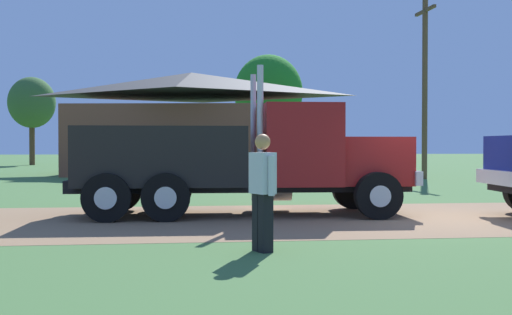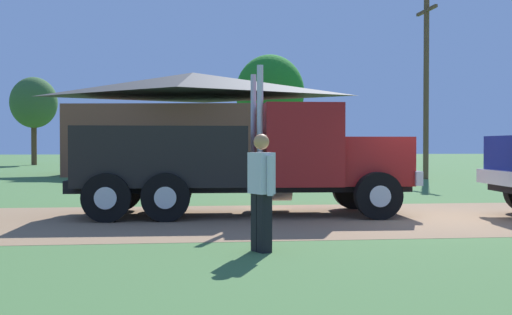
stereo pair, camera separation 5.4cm
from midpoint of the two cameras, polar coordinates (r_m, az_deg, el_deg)
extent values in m
plane|color=#456E38|center=(15.00, 14.41, -5.20)|extent=(200.00, 200.00, 0.00)
cube|color=#8C6C4C|center=(15.00, 14.41, -5.19)|extent=(120.00, 6.43, 0.01)
cube|color=black|center=(14.98, -1.38, -2.43)|extent=(7.85, 1.82, 0.28)
cube|color=maroon|center=(15.44, 10.10, -0.27)|extent=(1.71, 2.13, 1.12)
cube|color=silver|center=(15.70, 13.18, -1.64)|extent=(0.23, 2.28, 0.32)
cube|color=maroon|center=(15.09, 3.89, 1.15)|extent=(1.81, 2.43, 1.87)
cube|color=#2D3D4C|center=(15.26, 7.20, 2.55)|extent=(0.10, 1.98, 0.82)
cylinder|color=silver|center=(15.92, -0.13, 2.62)|extent=(0.14, 0.14, 2.69)
cylinder|color=silver|center=(14.05, 0.48, 2.82)|extent=(0.14, 0.14, 2.69)
cylinder|color=silver|center=(16.10, 1.50, -2.96)|extent=(1.02, 0.55, 0.52)
cube|color=black|center=(14.96, -8.25, 0.13)|extent=(3.90, 2.49, 1.35)
cylinder|color=black|center=(16.61, 8.77, -2.75)|extent=(1.06, 0.33, 1.05)
cylinder|color=silver|center=(16.76, 8.64, -2.72)|extent=(0.47, 0.05, 0.47)
cylinder|color=black|center=(14.32, 10.99, -3.38)|extent=(1.06, 0.33, 1.05)
cylinder|color=silver|center=(14.16, 11.17, -3.43)|extent=(0.47, 0.05, 0.47)
cylinder|color=black|center=(16.28, -11.89, -2.84)|extent=(1.06, 0.33, 1.05)
cylinder|color=silver|center=(16.44, -11.83, -2.80)|extent=(0.47, 0.05, 0.47)
cylinder|color=black|center=(13.93, -13.12, -3.51)|extent=(1.06, 0.33, 1.05)
cylinder|color=silver|center=(13.78, -13.21, -3.57)|extent=(0.47, 0.05, 0.47)
cylinder|color=black|center=(16.17, -7.49, -2.85)|extent=(1.06, 0.33, 1.05)
cylinder|color=silver|center=(16.33, -7.46, -2.82)|extent=(0.47, 0.05, 0.47)
cylinder|color=black|center=(13.81, -7.97, -3.54)|extent=(1.06, 0.33, 1.05)
cylinder|color=silver|center=(13.65, -8.01, -3.59)|extent=(0.47, 0.05, 0.47)
cube|color=silver|center=(15.19, 21.07, -1.71)|extent=(0.32, 2.29, 0.32)
cube|color=silver|center=(9.78, 0.64, -1.40)|extent=(0.40, 0.47, 0.63)
sphere|color=#CC874E|center=(9.78, 0.64, 1.41)|extent=(0.24, 0.24, 0.24)
cube|color=black|center=(9.92, 0.37, -5.80)|extent=(0.23, 0.22, 0.90)
cube|color=black|center=(9.77, 0.92, -5.90)|extent=(0.23, 0.22, 0.90)
cylinder|color=silver|center=(10.00, -0.12, -1.52)|extent=(0.10, 0.10, 0.60)
cylinder|color=silver|center=(9.58, 1.44, -1.64)|extent=(0.10, 0.10, 0.60)
cube|color=brown|center=(36.07, -5.62, 1.48)|extent=(13.50, 9.51, 3.75)
pyramid|color=#343434|center=(36.24, -5.63, 6.54)|extent=(14.17, 9.98, 1.32)
cube|color=black|center=(32.53, -9.80, 0.15)|extent=(1.79, 0.32, 2.20)
cylinder|color=brown|center=(31.98, 15.02, 5.96)|extent=(0.26, 0.26, 8.72)
cube|color=brown|center=(32.52, 15.06, 12.58)|extent=(0.21, 2.20, 0.14)
cylinder|color=#513823|center=(55.40, -19.21, 1.23)|extent=(0.44, 0.44, 3.61)
ellipsoid|color=#375F2D|center=(55.51, -19.23, 4.66)|extent=(3.79, 3.79, 4.17)
cylinder|color=#513823|center=(47.09, 1.29, 1.25)|extent=(0.44, 0.44, 3.50)
ellipsoid|color=#207920|center=(47.25, 1.29, 5.83)|extent=(5.07, 5.07, 5.58)
camera|label=1|loc=(0.03, -89.90, 0.00)|focal=44.73mm
camera|label=2|loc=(0.03, 90.10, 0.00)|focal=44.73mm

